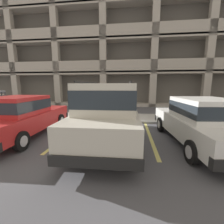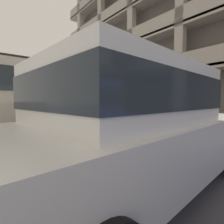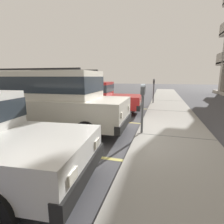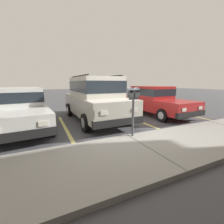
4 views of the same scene
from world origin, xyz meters
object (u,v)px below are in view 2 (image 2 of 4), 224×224
object	(u,v)px
dark_hatchback	(134,126)
parking_meter_near	(125,99)
red_sedan	(25,109)
parking_meter_far	(59,99)
silver_suv	(50,103)
parking_garage	(215,6)

from	to	relation	value
dark_hatchback	parking_meter_near	world-z (taller)	parking_meter_near
red_sedan	parking_meter_far	distance (m)	4.30
parking_meter_far	silver_suv	bearing A→B (deg)	-23.27
dark_hatchback	parking_meter_near	distance (m)	4.26
dark_hatchback	parking_meter_near	bearing A→B (deg)	133.94
parking_garage	dark_hatchback	bearing A→B (deg)	-71.35
silver_suv	dark_hatchback	size ratio (longest dim) A/B	1.04
parking_meter_far	parking_garage	bearing A→B (deg)	67.86
red_sedan	parking_meter_near	size ratio (longest dim) A/B	3.09
red_sedan	parking_meter_far	bearing A→B (deg)	137.74
dark_hatchback	red_sedan	bearing A→B (deg)	174.44
parking_meter_far	parking_meter_near	bearing A→B (deg)	-0.10
parking_meter_far	parking_garage	world-z (taller)	parking_garage
dark_hatchback	parking_garage	bearing A→B (deg)	103.51
parking_meter_near	parking_garage	size ratio (longest dim) A/B	0.05
red_sedan	parking_garage	size ratio (longest dim) A/B	0.14
silver_suv	red_sedan	bearing A→B (deg)	176.70
parking_meter_near	dark_hatchback	bearing A→B (deg)	-40.93
red_sedan	silver_suv	bearing A→B (deg)	-4.35
silver_suv	dark_hatchback	xyz separation A→B (m)	(2.96, 0.07, -0.27)
red_sedan	parking_meter_far	world-z (taller)	parking_meter_far
dark_hatchback	parking_garage	distance (m)	17.30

